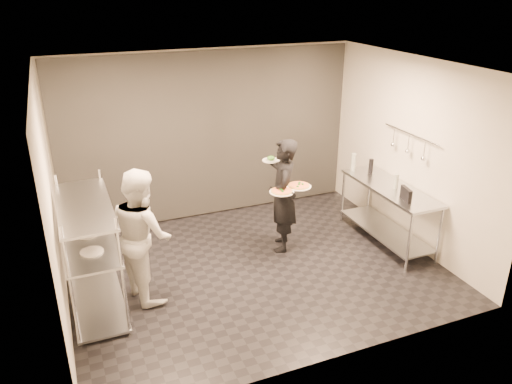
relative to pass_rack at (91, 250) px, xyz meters
name	(u,v)px	position (x,y,z in m)	size (l,w,h in m)	color
room_shell	(226,150)	(2.15, 1.18, 0.63)	(5.00, 4.00, 2.80)	black
pass_rack	(91,250)	(0.00, 0.00, 0.00)	(0.60, 1.60, 1.50)	silver
prep_counter	(388,204)	(4.33, 0.00, -0.14)	(0.60, 1.80, 0.92)	silver
utensil_rail	(409,144)	(4.58, 0.00, 0.78)	(0.07, 1.20, 0.31)	silver
waiter	(283,196)	(2.75, 0.42, 0.09)	(0.62, 0.41, 1.71)	black
chef	(142,234)	(0.63, -0.01, 0.09)	(0.83, 0.65, 1.72)	silver
pizza_plate_near	(282,191)	(2.62, 0.18, 0.27)	(0.35, 0.35, 0.05)	white
pizza_plate_far	(299,186)	(2.92, 0.25, 0.28)	(0.35, 0.35, 0.05)	white
salad_plate	(271,159)	(2.67, 0.68, 0.58)	(0.25, 0.25, 0.07)	white
pos_monitor	(406,194)	(4.21, -0.51, 0.24)	(0.05, 0.26, 0.19)	black
bottle_green	(353,162)	(4.18, 0.80, 0.29)	(0.08, 0.08, 0.28)	gray
bottle_clear	(396,181)	(4.35, -0.09, 0.26)	(0.07, 0.07, 0.22)	gray
bottle_dark	(371,166)	(4.36, 0.57, 0.27)	(0.07, 0.07, 0.24)	black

